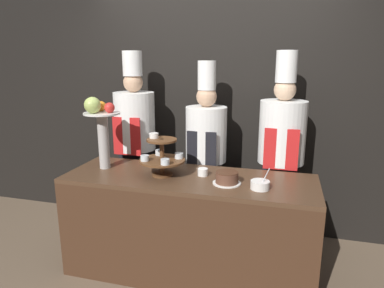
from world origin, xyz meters
TOP-DOWN VIEW (x-y plane):
  - wall_back at (0.00, 1.30)m, footprint 10.00×0.06m
  - buffet_counter at (0.00, 0.34)m, footprint 2.03×0.68m
  - tiered_stand at (-0.22, 0.32)m, footprint 0.37×0.37m
  - fruit_pedestal at (-0.78, 0.36)m, footprint 0.31×0.31m
  - cake_round at (0.32, 0.27)m, footprint 0.22×0.22m
  - cup_white at (0.10, 0.40)m, footprint 0.08×0.08m
  - serving_bowl_near at (0.58, 0.22)m, footprint 0.14×0.14m
  - chef_left at (-0.72, 0.91)m, footprint 0.40×0.40m
  - chef_center_left at (0.01, 0.91)m, footprint 0.39×0.39m
  - chef_center_right at (0.71, 0.91)m, footprint 0.41×0.41m

SIDE VIEW (x-z plane):
  - buffet_counter at x=0.00m, z-range 0.00..0.86m
  - cup_white at x=0.10m, z-range 0.86..0.92m
  - serving_bowl_near at x=0.58m, z-range 0.81..0.98m
  - cake_round at x=0.32m, z-range 0.86..0.96m
  - chef_center_left at x=0.01m, z-range 0.06..1.83m
  - chef_center_right at x=0.71m, z-range 0.06..1.93m
  - chef_left at x=-0.72m, z-range 0.08..1.95m
  - tiered_stand at x=-0.22m, z-range 0.85..1.20m
  - fruit_pedestal at x=-0.78m, z-range 0.96..1.58m
  - wall_back at x=0.00m, z-range 0.00..2.80m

